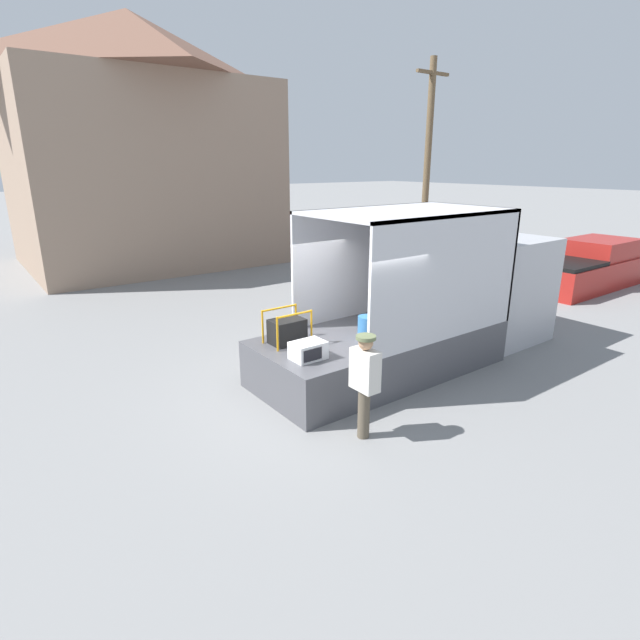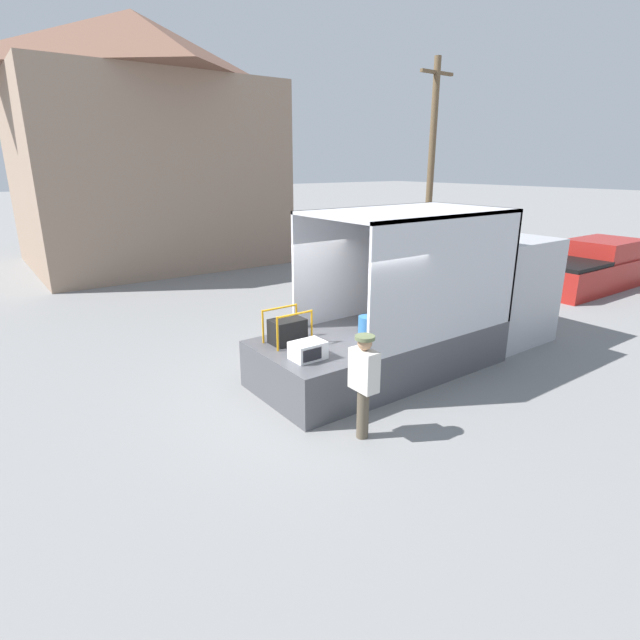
# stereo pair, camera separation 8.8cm
# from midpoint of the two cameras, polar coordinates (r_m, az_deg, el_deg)

# --- Properties ---
(ground_plane) EXTENTS (160.00, 160.00, 0.00)m
(ground_plane) POSITION_cam_midpoint_polar(r_m,az_deg,el_deg) (9.18, 0.46, -7.84)
(ground_plane) COLOR gray
(box_truck) EXTENTS (5.88, 2.22, 3.10)m
(box_truck) POSITION_cam_midpoint_polar(r_m,az_deg,el_deg) (11.13, 14.82, 1.62)
(box_truck) COLOR #B2B2B7
(box_truck) RESTS_ON ground
(tailgate_deck) EXTENTS (1.19, 2.11, 0.87)m
(tailgate_deck) POSITION_cam_midpoint_polar(r_m,az_deg,el_deg) (8.69, -2.68, -6.24)
(tailgate_deck) COLOR #4C4C51
(tailgate_deck) RESTS_ON ground
(microwave) EXTENTS (0.55, 0.41, 0.29)m
(microwave) POSITION_cam_midpoint_polar(r_m,az_deg,el_deg) (8.14, -1.67, -3.50)
(microwave) COLOR white
(microwave) RESTS_ON tailgate_deck
(portable_generator) EXTENTS (0.74, 0.53, 0.61)m
(portable_generator) POSITION_cam_midpoint_polar(r_m,az_deg,el_deg) (8.85, -3.94, -1.20)
(portable_generator) COLOR black
(portable_generator) RESTS_ON tailgate_deck
(worker_person) EXTENTS (0.29, 0.44, 1.61)m
(worker_person) POSITION_cam_midpoint_polar(r_m,az_deg,el_deg) (7.28, 4.79, -6.48)
(worker_person) COLOR brown
(worker_person) RESTS_ON ground
(pickup_truck_red) EXTENTS (5.33, 1.86, 1.53)m
(pickup_truck_red) POSITION_cam_midpoint_polar(r_m,az_deg,el_deg) (18.78, 28.26, 5.31)
(pickup_truck_red) COLOR maroon
(pickup_truck_red) RESTS_ON ground
(house_backdrop) EXTENTS (9.53, 8.05, 9.36)m
(house_backdrop) POSITION_cam_midpoint_polar(r_m,az_deg,el_deg) (22.07, -20.08, 18.68)
(house_backdrop) COLOR gray
(house_backdrop) RESTS_ON ground
(utility_pole) EXTENTS (1.80, 0.28, 7.96)m
(utility_pole) POSITION_cam_midpoint_polar(r_m,az_deg,el_deg) (22.29, 12.08, 17.66)
(utility_pole) COLOR brown
(utility_pole) RESTS_ON ground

